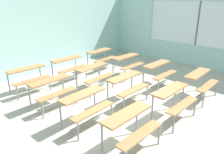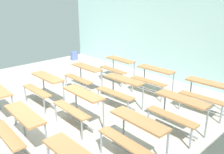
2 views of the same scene
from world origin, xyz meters
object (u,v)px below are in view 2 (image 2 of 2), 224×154
Objects in this scene: desk_bench_r0c1 at (19,124)px; desk_bench_r3c0 at (118,65)px; desk_bench_r2c0 at (84,73)px; desk_bench_r3c2 at (207,90)px; desk_bench_r1c0 at (44,84)px; desk_bench_r1c1 at (79,101)px; desk_bench_r2c2 at (178,108)px; trash_bin at (74,56)px; desk_bench_r1c2 at (134,131)px; desk_bench_r3c1 at (153,75)px; desk_bench_r2c1 at (121,86)px.

desk_bench_r3c0 is at bearing 112.67° from desk_bench_r0c1.
desk_bench_r2c0 and desk_bench_r3c2 have the same top height.
desk_bench_r0c1 and desk_bench_r1c0 have the same top height.
desk_bench_r3c0 is (0.04, 2.60, 0.00)m from desk_bench_r1c0.
desk_bench_r1c1 is 2.04m from desk_bench_r2c2.
desk_bench_r1c0 is 3.99m from desk_bench_r3c2.
desk_bench_r1c2 is at bearing -26.79° from trash_bin.
desk_bench_r3c1 is at bearing 177.29° from desk_bench_r3c2.
trash_bin is at bearing 171.04° from desk_bench_r3c1.
desk_bench_r1c0 and desk_bench_r2c2 have the same top height.
desk_bench_r0c1 and desk_bench_r1c1 have the same top height.
desk_bench_r1c2 and desk_bench_r2c2 have the same top height.
desk_bench_r0c1 is 2.59m from desk_bench_r2c1.
trash_bin is at bearing 149.40° from desk_bench_r2c0.
desk_bench_r0c1 is 3.00m from desk_bench_r2c0.
desk_bench_r1c2 is 1.00× the size of desk_bench_r3c1.
desk_bench_r1c2 is 0.99× the size of desk_bench_r3c2.
desk_bench_r2c1 is at bearing -178.54° from desk_bench_r2c2.
desk_bench_r2c1 reaches higher than trash_bin.
desk_bench_r1c1 is at bearing -124.42° from desk_bench_r3c2.
desk_bench_r0c1 is 2.00m from desk_bench_r1c2.
desk_bench_r0c1 and desk_bench_r2c0 have the same top height.
desk_bench_r1c0 is at bearing -121.67° from desk_bench_r3c1.
desk_bench_r2c1 is (-1.58, 1.30, 0.00)m from desk_bench_r1c2.
desk_bench_r1c0 is at bearing -178.27° from desk_bench_r1c2.
trash_bin is (-6.32, 0.61, -0.39)m from desk_bench_r3c2.
desk_bench_r3c2 is at bearing 93.46° from desk_bench_r2c2.
desk_bench_r2c2 is at bearing -0.15° from desk_bench_r2c0.
desk_bench_r2c0 is 0.99× the size of desk_bench_r3c1.
desk_bench_r3c1 is (-1.60, 1.29, 0.00)m from desk_bench_r2c2.
desk_bench_r1c1 is 3.13× the size of trash_bin.
desk_bench_r1c2 is at bearing 0.09° from desk_bench_r1c1.
desk_bench_r2c2 is 3.32m from desk_bench_r3c0.
trash_bin is (-3.26, 1.91, -0.39)m from desk_bench_r2c0.
desk_bench_r3c1 is at bearing 40.54° from desk_bench_r2c0.
desk_bench_r0c1 is 1.32m from desk_bench_r1c1.
desk_bench_r1c1 is at bearing -40.37° from desk_bench_r2c0.
desk_bench_r2c1 is (-0.06, 2.59, 0.00)m from desk_bench_r0c1.
desk_bench_r0c1 is 3.02m from desk_bench_r2c2.
trash_bin is at bearing 172.19° from desk_bench_r3c0.
desk_bench_r2c1 is (-0.01, 1.27, 0.00)m from desk_bench_r1c1.
desk_bench_r2c1 is 3.16× the size of trash_bin.
desk_bench_r0c1 and desk_bench_r3c1 have the same top height.
desk_bench_r2c2 is at bearing -16.67° from trash_bin.
desk_bench_r1c1 is at bearing -179.22° from desk_bench_r1c2.
trash_bin is (-3.31, 0.59, -0.39)m from desk_bench_r3c0.
desk_bench_r2c2 is 1.29m from desk_bench_r3c2.
desk_bench_r3c1 is 4.82m from trash_bin.
desk_bench_r1c1 is 1.00× the size of desk_bench_r3c1.
desk_bench_r2c1 is at bearing 142.54° from desk_bench_r1c2.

